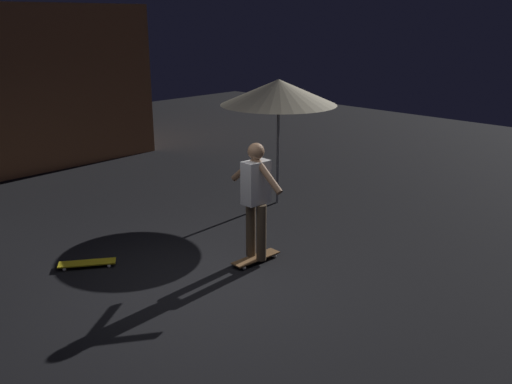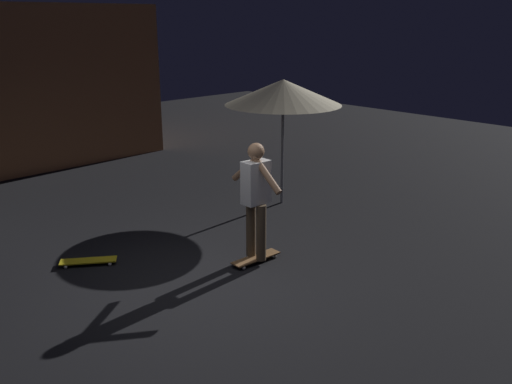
# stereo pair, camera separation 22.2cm
# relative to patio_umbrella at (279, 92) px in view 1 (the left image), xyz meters

# --- Properties ---
(ground_plane) EXTENTS (28.00, 28.00, 0.00)m
(ground_plane) POSITION_rel_patio_umbrella_xyz_m (-3.27, -1.55, -2.07)
(ground_plane) COLOR black
(patio_umbrella) EXTENTS (2.10, 2.10, 2.30)m
(patio_umbrella) POSITION_rel_patio_umbrella_xyz_m (0.00, 0.00, 0.00)
(patio_umbrella) COLOR slate
(patio_umbrella) RESTS_ON ground_plane
(skateboard_ridden) EXTENTS (0.79, 0.25, 0.07)m
(skateboard_ridden) POSITION_rel_patio_umbrella_xyz_m (-2.18, -1.57, -2.02)
(skateboard_ridden) COLOR olive
(skateboard_ridden) RESTS_ON ground_plane
(skateboard_spare) EXTENTS (0.76, 0.61, 0.07)m
(skateboard_spare) POSITION_rel_patio_umbrella_xyz_m (-3.96, 0.00, -2.02)
(skateboard_spare) COLOR gold
(skateboard_spare) RESTS_ON ground_plane
(skater) EXTENTS (0.39, 0.98, 1.67)m
(skater) POSITION_rel_patio_umbrella_xyz_m (-2.18, -1.57, -1.04)
(skater) COLOR brown
(skater) RESTS_ON skateboard_ridden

